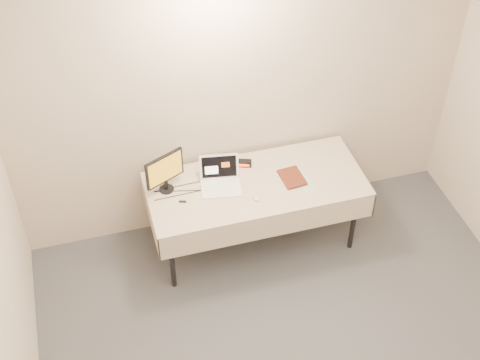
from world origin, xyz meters
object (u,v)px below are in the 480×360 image
object	(u,v)px
laptop	(220,179)
monitor	(165,170)
table	(256,188)
book	(283,170)

from	to	relation	value
laptop	monitor	xyz separation A→B (m)	(-0.45, 0.06, 0.16)
table	laptop	world-z (taller)	laptop
table	book	size ratio (longest dim) A/B	7.46
laptop	book	distance (m)	0.53
book	monitor	bearing A→B (deg)	166.06
laptop	book	size ratio (longest dim) A/B	1.52
laptop	table	bearing A→B (deg)	-4.31
laptop	monitor	world-z (taller)	monitor
laptop	book	world-z (taller)	book
monitor	book	bearing A→B (deg)	-34.52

